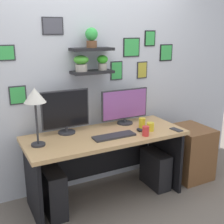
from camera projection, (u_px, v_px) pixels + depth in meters
The scene contains 15 objects.
ground_plane at pixel (106, 197), 3.22m from camera, with size 8.00×8.00×0.00m, color #70665B.
back_wall_assembly at pixel (88, 70), 3.22m from camera, with size 4.40×0.24×2.70m.
desk at pixel (104, 150), 3.12m from camera, with size 1.68×0.68×0.75m.
monitor_left at pixel (66, 111), 2.98m from camera, with size 0.50×0.18×0.46m.
monitor_right at pixel (125, 106), 3.30m from camera, with size 0.58×0.18×0.40m.
keyboard at pixel (114, 136), 2.92m from camera, with size 0.44×0.14×0.02m, color #2D2D33.
computer_mouse at pixel (140, 130), 3.09m from camera, with size 0.06×0.09×0.03m, color black.
desk_lamp at pixel (35, 99), 2.59m from camera, with size 0.20×0.20×0.55m.
cell_phone at pixel (176, 130), 3.12m from camera, with size 0.07×0.14×0.01m, color #2D2D33.
coffee_mug at pixel (150, 127), 3.10m from camera, with size 0.08×0.08×0.09m, color yellow.
pen_cup at pixel (146, 131), 2.95m from camera, with size 0.07×0.07×0.10m, color red.
water_cup at pixel (142, 123), 3.19m from camera, with size 0.07×0.07×0.11m, color yellow.
drawer_cabinet at pixel (189, 152), 3.61m from camera, with size 0.44×0.50×0.64m, color brown.
computer_tower_left at pixel (53, 192), 2.88m from camera, with size 0.18×0.40×0.47m, color black.
computer_tower_right at pixel (155, 169), 3.42m from camera, with size 0.18×0.40×0.42m, color black.
Camera 1 is at (-1.25, -2.55, 1.79)m, focal length 46.57 mm.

